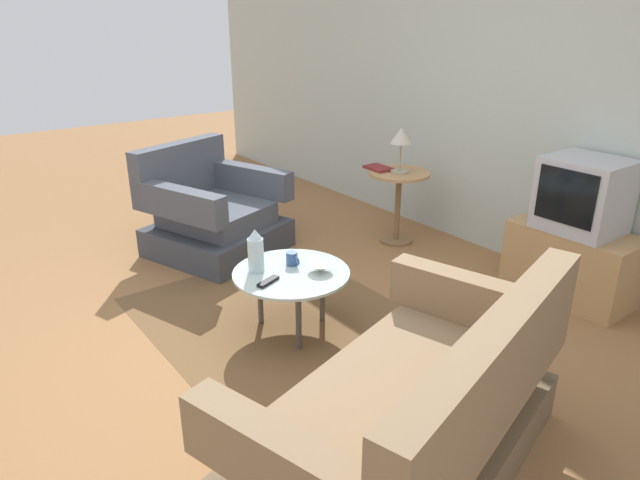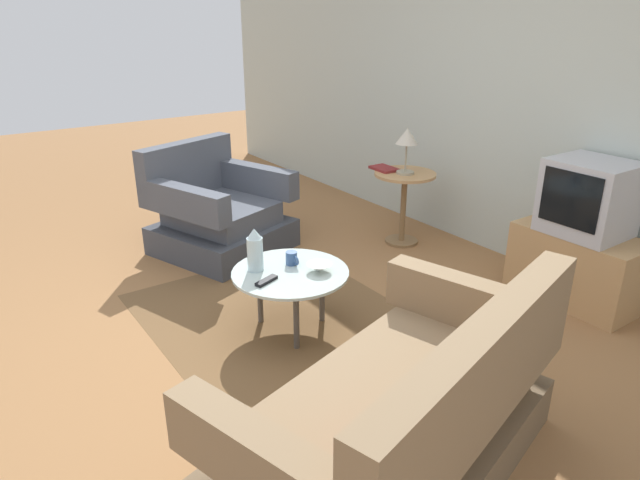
{
  "view_description": "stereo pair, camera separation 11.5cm",
  "coord_description": "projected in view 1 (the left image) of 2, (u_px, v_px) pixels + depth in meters",
  "views": [
    {
      "loc": [
        2.64,
        -1.6,
        1.9
      ],
      "look_at": [
        -0.02,
        0.42,
        0.55
      ],
      "focal_mm": 31.72,
      "sensor_mm": 36.0,
      "label": 1
    },
    {
      "loc": [
        2.71,
        -1.51,
        1.9
      ],
      "look_at": [
        -0.02,
        0.42,
        0.55
      ],
      "focal_mm": 31.72,
      "sensor_mm": 36.0,
      "label": 2
    }
  ],
  "objects": [
    {
      "name": "vase",
      "position": [
        256.0,
        251.0,
        3.45
      ],
      "size": [
        0.1,
        0.1,
        0.28
      ],
      "color": "silver",
      "rests_on": "coffee_table"
    },
    {
      "name": "armchair",
      "position": [
        212.0,
        216.0,
        4.76
      ],
      "size": [
        1.18,
        1.2,
        0.89
      ],
      "rotation": [
        0.0,
        0.0,
        -1.24
      ],
      "color": "#3E424B",
      "rests_on": "ground"
    },
    {
      "name": "tv_remote_dark",
      "position": [
        268.0,
        282.0,
        3.34
      ],
      "size": [
        0.1,
        0.17,
        0.02
      ],
      "rotation": [
        0.0,
        0.0,
        5.05
      ],
      "color": "black",
      "rests_on": "coffee_table"
    },
    {
      "name": "tv_stand",
      "position": [
        571.0,
        263.0,
        4.0
      ],
      "size": [
        0.85,
        0.46,
        0.51
      ],
      "color": "tan",
      "rests_on": "ground"
    },
    {
      "name": "bowl",
      "position": [
        320.0,
        268.0,
        3.49
      ],
      "size": [
        0.15,
        0.15,
        0.05
      ],
      "color": "silver",
      "rests_on": "coffee_table"
    },
    {
      "name": "side_table",
      "position": [
        398.0,
        192.0,
        4.88
      ],
      "size": [
        0.52,
        0.52,
        0.64
      ],
      "color": "tan",
      "rests_on": "ground"
    },
    {
      "name": "area_rug",
      "position": [
        292.0,
        329.0,
        3.65
      ],
      "size": [
        2.22,
        1.57,
        0.0
      ],
      "primitive_type": "cube",
      "color": "brown",
      "rests_on": "ground"
    },
    {
      "name": "mug",
      "position": [
        292.0,
        259.0,
        3.57
      ],
      "size": [
        0.12,
        0.07,
        0.09
      ],
      "color": "#335184",
      "rests_on": "coffee_table"
    },
    {
      "name": "book",
      "position": [
        378.0,
        168.0,
        4.89
      ],
      "size": [
        0.24,
        0.17,
        0.02
      ],
      "rotation": [
        0.0,
        0.0,
        -0.03
      ],
      "color": "maroon",
      "rests_on": "side_table"
    },
    {
      "name": "coffee_table",
      "position": [
        292.0,
        277.0,
        3.51
      ],
      "size": [
        0.73,
        0.73,
        0.41
      ],
      "color": "#B2C6C1",
      "rests_on": "ground"
    },
    {
      "name": "television",
      "position": [
        584.0,
        195.0,
        3.81
      ],
      "size": [
        0.51,
        0.47,
        0.5
      ],
      "color": "#B7B7BC",
      "rests_on": "tv_stand"
    },
    {
      "name": "table_lamp",
      "position": [
        401.0,
        139.0,
        4.68
      ],
      "size": [
        0.19,
        0.19,
        0.38
      ],
      "color": "#9E937A",
      "rests_on": "side_table"
    },
    {
      "name": "couch",
      "position": [
        412.0,
        420.0,
        2.39
      ],
      "size": [
        1.29,
        1.77,
        0.89
      ],
      "rotation": [
        0.0,
        0.0,
        1.85
      ],
      "color": "brown",
      "rests_on": "ground"
    },
    {
      "name": "ground_plane",
      "position": [
        270.0,
        337.0,
        3.56
      ],
      "size": [
        16.0,
        16.0,
        0.0
      ],
      "primitive_type": "plane",
      "color": "olive"
    },
    {
      "name": "back_wall",
      "position": [
        520.0,
        89.0,
        4.37
      ],
      "size": [
        9.0,
        0.12,
        2.7
      ],
      "primitive_type": "cube",
      "color": "#B2BCB2",
      "rests_on": "ground"
    }
  ]
}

